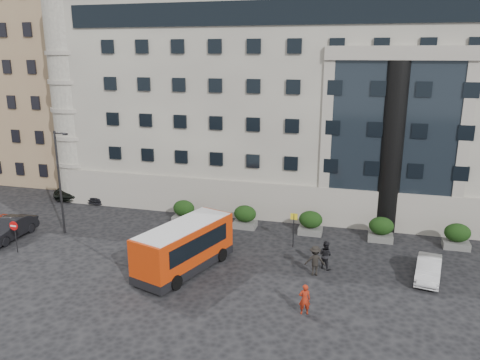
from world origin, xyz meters
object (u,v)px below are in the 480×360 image
object	(u,v)px
hedge_b	(245,217)
pedestrian_c	(315,261)
hedge_d	(381,229)
red_truck	(133,176)
hedge_e	(457,236)
parked_car_c	(108,192)
minibus	(184,245)
street_lamp	(60,179)
pedestrian_a	(305,299)
parked_car_b	(9,229)
hedge_a	(184,211)
parked_car_d	(76,187)
no_entry_sign	(14,230)
white_taxi	(429,269)
pedestrian_b	(325,255)
hedge_c	(311,222)
bus_stop_sign	(294,224)

from	to	relation	value
hedge_b	pedestrian_c	size ratio (longest dim) A/B	0.95
hedge_d	red_truck	size ratio (longest dim) A/B	0.29
hedge_e	parked_car_c	bearing A→B (deg)	172.59
pedestrian_c	minibus	bearing A→B (deg)	-0.34
street_lamp	pedestrian_a	size ratio (longest dim) A/B	4.62
hedge_d	parked_car_b	world-z (taller)	hedge_d
red_truck	pedestrian_a	size ratio (longest dim) A/B	3.70
minibus	parked_car_c	world-z (taller)	minibus
parked_car_b	pedestrian_a	distance (m)	23.22
hedge_a	parked_car_d	world-z (taller)	hedge_a
no_entry_sign	pedestrian_c	world-z (taller)	no_entry_sign
pedestrian_a	hedge_e	bearing A→B (deg)	-145.46
no_entry_sign	white_taxi	bearing A→B (deg)	6.89
street_lamp	red_truck	distance (m)	11.96
pedestrian_b	pedestrian_c	world-z (taller)	pedestrian_c
hedge_b	pedestrian_c	bearing A→B (deg)	-47.44
red_truck	parked_car_b	world-z (taller)	red_truck
hedge_c	white_taxi	distance (m)	9.66
bus_stop_sign	red_truck	xyz separation A→B (m)	(-17.61, 9.65, -0.09)
minibus	hedge_d	bearing A→B (deg)	52.05
hedge_c	bus_stop_sign	bearing A→B (deg)	-107.82
parked_car_d	white_taxi	world-z (taller)	parked_car_d
hedge_e	parked_car_d	world-z (taller)	hedge_e
hedge_a	pedestrian_c	world-z (taller)	pedestrian_c
hedge_b	hedge_e	bearing A→B (deg)	0.00
hedge_a	red_truck	size ratio (longest dim) A/B	0.29
bus_stop_sign	white_taxi	world-z (taller)	bus_stop_sign
hedge_d	pedestrian_b	size ratio (longest dim) A/B	0.97
hedge_c	hedge_b	bearing A→B (deg)	180.00
bus_stop_sign	pedestrian_a	bearing A→B (deg)	-77.44
hedge_a	street_lamp	xyz separation A→B (m)	(-7.94, -4.80, 3.44)
minibus	white_taxi	bearing A→B (deg)	28.39
street_lamp	no_entry_sign	world-z (taller)	street_lamp
hedge_c	parked_car_c	distance (m)	20.14
parked_car_b	pedestrian_c	bearing A→B (deg)	-1.39
no_entry_sign	pedestrian_b	size ratio (longest dim) A/B	1.23
parked_car_c	pedestrian_b	distance (m)	23.48
hedge_b	red_truck	xyz separation A→B (m)	(-13.31, 6.85, 0.71)
pedestrian_b	bus_stop_sign	bearing A→B (deg)	-20.34
hedge_e	parked_car_d	bearing A→B (deg)	172.86
hedge_e	pedestrian_c	world-z (taller)	pedestrian_c
hedge_a	no_entry_sign	distance (m)	12.64
no_entry_sign	minibus	bearing A→B (deg)	2.62
minibus	red_truck	xyz separation A→B (m)	(-11.45, 15.12, -0.04)
parked_car_b	hedge_c	bearing A→B (deg)	16.13
red_truck	parked_car_b	size ratio (longest dim) A/B	1.34
parked_car_b	no_entry_sign	bearing A→B (deg)	-42.55
hedge_c	parked_car_d	xyz separation A→B (m)	(-23.40, 4.24, -0.16)
hedge_e	red_truck	bearing A→B (deg)	166.67
red_truck	parked_car_b	bearing A→B (deg)	-117.40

